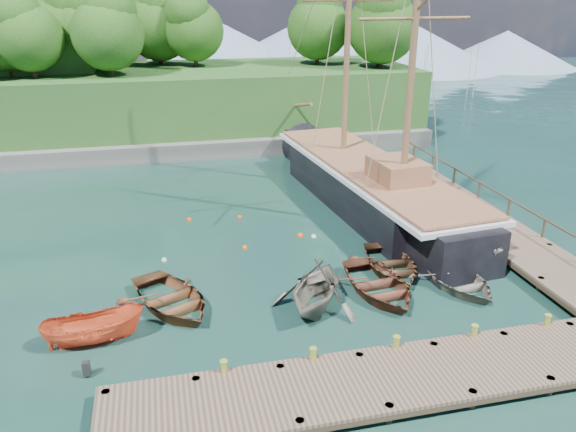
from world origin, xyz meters
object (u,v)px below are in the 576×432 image
Objects in this scene: rowboat_1 at (315,308)px; motorboat_orange at (96,343)px; rowboat_2 at (378,293)px; cabin_boat_white at (476,259)px; rowboat_0 at (172,307)px; schooner at (369,188)px; rowboat_3 at (456,286)px; rowboat_4 at (390,271)px.

rowboat_1 reaches higher than motorboat_orange.
rowboat_2 is 1.06× the size of cabin_boat_white.
rowboat_0 reaches higher than rowboat_2.
motorboat_orange is 18.83m from schooner.
rowboat_1 is at bearing -91.50° from motorboat_orange.
rowboat_1 reaches higher than rowboat_3.
motorboat_orange is at bearing -170.51° from rowboat_0.
rowboat_0 is at bearing 166.02° from rowboat_3.
schooner is (6.43, 10.80, 1.10)m from rowboat_1.
rowboat_0 is at bearing -162.97° from cabin_boat_white.
rowboat_0 is 15.40m from schooner.
rowboat_1 is 3.06m from rowboat_2.
schooner reaches higher than rowboat_3.
schooner is at bearing -57.86° from motorboat_orange.
rowboat_0 is 10.11m from rowboat_4.
rowboat_2 is 3.60m from rowboat_3.
rowboat_0 is 5.92m from rowboat_1.
cabin_boat_white reaches higher than motorboat_orange.
rowboat_3 is 0.97× the size of rowboat_4.
rowboat_4 is (10.07, 0.93, 0.00)m from rowboat_0.
motorboat_orange is (-2.86, -1.94, 0.00)m from rowboat_0.
rowboat_4 is 0.17× the size of schooner.
cabin_boat_white is at bearing 48.23° from rowboat_1.
rowboat_2 is 11.64m from motorboat_orange.
rowboat_1 is 8.61m from motorboat_orange.
rowboat_4 is at bearing -19.38° from rowboat_0.
rowboat_3 is 0.16× the size of schooner.
motorboat_orange reaches higher than rowboat_2.
cabin_boat_white is (14.65, 1.15, 0.00)m from rowboat_0.
rowboat_4 is 4.59m from cabin_boat_white.
schooner is at bearing 119.37° from cabin_boat_white.
rowboat_1 is 0.92× the size of cabin_boat_white.
rowboat_4 is 8.76m from schooner.
schooner is (12.17, 9.37, 1.10)m from rowboat_0.
schooner is (15.02, 11.30, 1.10)m from motorboat_orange.
rowboat_3 is 10.50m from schooner.
rowboat_2 is 1.07× the size of rowboat_4.
rowboat_3 is 3.02m from rowboat_4.
rowboat_2 reaches higher than rowboat_4.
rowboat_1 is 9.28m from cabin_boat_white.
schooner reaches higher than motorboat_orange.
rowboat_3 is (3.59, -0.24, 0.00)m from rowboat_2.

